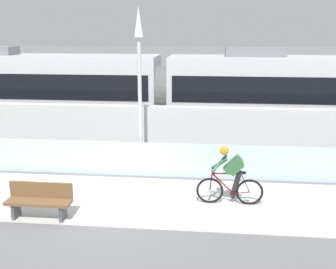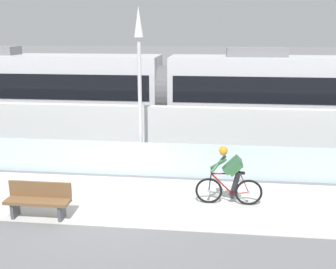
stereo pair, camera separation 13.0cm
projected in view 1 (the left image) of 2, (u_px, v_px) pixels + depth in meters
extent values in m
plane|color=slate|center=(108.00, 199.00, 10.89)|extent=(200.00, 200.00, 0.00)
cube|color=beige|center=(107.00, 198.00, 10.89)|extent=(32.00, 3.20, 0.01)
cube|color=silver|center=(121.00, 159.00, 12.53)|extent=(32.00, 0.05, 1.10)
cube|color=silver|center=(132.00, 132.00, 14.15)|extent=(32.00, 0.36, 1.92)
cube|color=#595654|center=(143.00, 139.00, 16.78)|extent=(32.00, 0.08, 0.01)
cube|color=#595654|center=(148.00, 131.00, 18.16)|extent=(32.00, 0.08, 0.01)
cube|color=silver|center=(35.00, 91.00, 17.47)|extent=(11.00, 2.50, 3.10)
cube|color=black|center=(34.00, 83.00, 17.38)|extent=(10.56, 2.54, 1.04)
cube|color=red|center=(38.00, 121.00, 17.82)|extent=(10.78, 2.53, 0.28)
cube|color=#232326|center=(114.00, 126.00, 17.52)|extent=(1.40, 1.88, 0.20)
cylinder|color=black|center=(110.00, 131.00, 16.85)|extent=(0.60, 0.10, 0.60)
cylinder|color=black|center=(118.00, 124.00, 18.23)|extent=(0.60, 0.10, 0.60)
cube|color=silver|center=(301.00, 95.00, 16.34)|extent=(11.00, 2.50, 3.10)
cube|color=black|center=(302.00, 86.00, 16.25)|extent=(10.56, 2.54, 1.04)
cube|color=red|center=(298.00, 127.00, 16.70)|extent=(10.78, 2.53, 0.28)
cube|color=slate|center=(255.00, 52.00, 16.09)|extent=(2.40, 1.10, 0.36)
cube|color=#232326|center=(215.00, 129.00, 17.08)|extent=(1.40, 1.88, 0.20)
cylinder|color=black|center=(215.00, 134.00, 16.41)|extent=(0.60, 0.10, 0.60)
cylinder|color=black|center=(214.00, 126.00, 17.79)|extent=(0.60, 0.10, 0.60)
cylinder|color=#59595B|center=(164.00, 93.00, 16.91)|extent=(0.60, 2.30, 2.30)
torus|color=black|center=(210.00, 191.00, 10.52)|extent=(0.72, 0.06, 0.72)
cylinder|color=#99999E|center=(210.00, 191.00, 10.52)|extent=(0.07, 0.10, 0.07)
torus|color=black|center=(250.00, 192.00, 10.42)|extent=(0.72, 0.06, 0.72)
cylinder|color=#99999E|center=(250.00, 192.00, 10.42)|extent=(0.07, 0.10, 0.07)
cylinder|color=maroon|center=(223.00, 184.00, 10.43)|extent=(0.60, 0.04, 0.58)
cylinder|color=maroon|center=(237.00, 184.00, 10.39)|extent=(0.22, 0.04, 0.59)
cylinder|color=maroon|center=(227.00, 173.00, 10.35)|extent=(0.76, 0.04, 0.07)
cylinder|color=maroon|center=(241.00, 193.00, 10.45)|extent=(0.43, 0.03, 0.09)
cylinder|color=maroon|center=(245.00, 183.00, 10.37)|extent=(0.27, 0.02, 0.53)
cylinder|color=black|center=(211.00, 182.00, 10.46)|extent=(0.08, 0.03, 0.49)
cube|color=black|center=(241.00, 173.00, 10.30)|extent=(0.24, 0.10, 0.05)
cylinder|color=black|center=(212.00, 170.00, 10.37)|extent=(0.03, 0.58, 0.03)
cylinder|color=#262628|center=(233.00, 194.00, 10.48)|extent=(0.18, 0.02, 0.18)
cube|color=#33663F|center=(233.00, 165.00, 10.27)|extent=(0.50, 0.28, 0.51)
cube|color=#336638|center=(236.00, 168.00, 10.28)|extent=(0.38, 0.30, 0.38)
sphere|color=tan|center=(224.00, 152.00, 10.20)|extent=(0.20, 0.20, 0.20)
sphere|color=orange|center=(224.00, 150.00, 10.20)|extent=(0.23, 0.23, 0.23)
cylinder|color=#33663F|center=(219.00, 164.00, 10.30)|extent=(0.44, 0.41, 0.41)
cylinder|color=#33663F|center=(219.00, 164.00, 10.30)|extent=(0.44, 0.41, 0.41)
cylinder|color=black|center=(236.00, 185.00, 10.41)|extent=(0.29, 0.33, 0.80)
cylinder|color=black|center=(237.00, 180.00, 10.37)|extent=(0.29, 0.33, 0.54)
cylinder|color=gray|center=(141.00, 169.00, 12.87)|extent=(0.24, 0.24, 0.20)
cylinder|color=silver|center=(140.00, 106.00, 12.33)|extent=(0.12, 0.12, 4.20)
cone|color=white|center=(139.00, 22.00, 11.67)|extent=(0.28, 0.28, 0.90)
cube|color=brown|center=(39.00, 202.00, 9.61)|extent=(1.60, 0.44, 0.08)
cube|color=brown|center=(41.00, 190.00, 9.74)|extent=(1.60, 0.06, 0.40)
cube|color=#4C4C51|center=(16.00, 210.00, 9.73)|extent=(0.08, 0.36, 0.41)
cube|color=#4C4C51|center=(63.00, 212.00, 9.62)|extent=(0.08, 0.36, 0.41)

